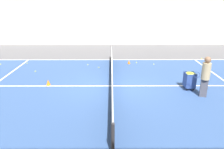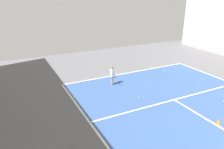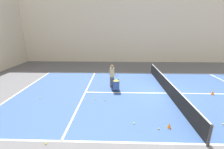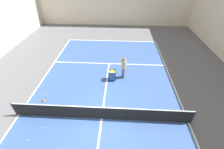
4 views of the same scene
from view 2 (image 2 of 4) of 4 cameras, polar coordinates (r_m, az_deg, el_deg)
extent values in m
cube|color=white|center=(16.32, 4.46, 0.46)|extent=(10.09, 0.10, 0.00)
cube|color=white|center=(12.74, 15.92, -6.36)|extent=(10.09, 0.10, 0.00)
cube|color=gray|center=(14.09, 0.00, -1.58)|extent=(0.14, 0.21, 0.58)
cylinder|color=silver|center=(13.90, 0.00, 0.49)|extent=(0.27, 0.27, 0.51)
sphere|color=#846047|center=(13.78, 0.00, 1.87)|extent=(0.19, 0.19, 0.19)
torus|color=black|center=(13.69, 0.70, -0.39)|extent=(0.04, 0.28, 0.28)
cone|color=orange|center=(11.17, 26.07, -10.99)|extent=(0.22, 0.22, 0.30)
sphere|color=yellow|center=(12.67, -9.93, -5.82)|extent=(0.07, 0.07, 0.07)
sphere|color=yellow|center=(16.25, 0.97, 0.56)|extent=(0.07, 0.07, 0.07)
sphere|color=yellow|center=(16.21, 22.65, -1.16)|extent=(0.07, 0.07, 0.07)
sphere|color=yellow|center=(12.59, 6.96, -5.84)|extent=(0.07, 0.07, 0.07)
sphere|color=yellow|center=(17.66, 10.35, 1.87)|extent=(0.07, 0.07, 0.07)
sphere|color=yellow|center=(13.52, 27.19, -6.20)|extent=(0.07, 0.07, 0.07)
sphere|color=yellow|center=(17.03, 13.48, 0.93)|extent=(0.07, 0.07, 0.07)
camera|label=1|loc=(3.45, -62.84, -18.14)|focal=35.00mm
camera|label=3|loc=(18.25, 68.19, 4.42)|focal=24.00mm
camera|label=4|loc=(10.56, 18.39, 29.59)|focal=24.00mm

